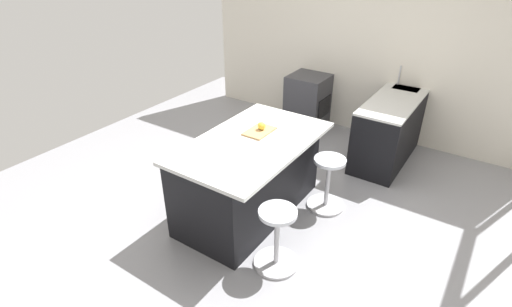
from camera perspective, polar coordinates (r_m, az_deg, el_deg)
ground_plane at (r=4.70m, az=2.29°, el=-7.57°), size 6.95×6.95×0.00m
interior_partition_left at (r=6.30m, az=15.73°, el=15.75°), size 0.12×5.35×2.91m
sink_cabinet at (r=6.09m, az=19.95°, el=4.61°), size 2.23×0.60×1.17m
oven_range at (r=6.54m, az=7.57°, el=7.64°), size 0.60×0.61×0.86m
kitchen_island at (r=4.36m, az=-1.06°, el=-3.30°), size 1.79×1.07×0.93m
stool_by_window at (r=4.59m, az=10.40°, el=-4.50°), size 0.44×0.44×0.65m
stool_middle at (r=3.78m, az=3.06°, el=-12.50°), size 0.44×0.44×0.65m
cutting_board at (r=4.29m, az=0.47°, el=3.27°), size 0.36×0.24×0.02m
apple_yellow at (r=4.29m, az=0.82°, el=4.06°), size 0.09×0.09×0.09m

